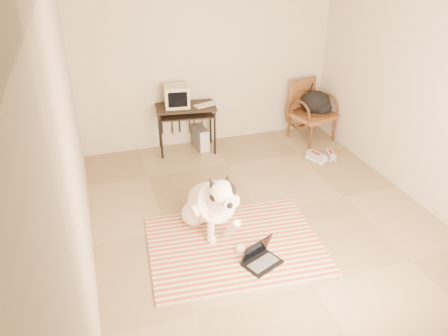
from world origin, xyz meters
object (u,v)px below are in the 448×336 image
dog (211,204)px  crt_monitor (177,96)px  pc_tower (201,138)px  rattan_chair (310,111)px  computer_desk (186,113)px  backpack (317,103)px  laptop (260,257)px

dog → crt_monitor: size_ratio=2.98×
pc_tower → rattan_chair: (1.82, -0.16, 0.30)m
dog → rattan_chair: size_ratio=1.24×
pc_tower → rattan_chair: size_ratio=0.42×
computer_desk → backpack: size_ratio=1.92×
dog → backpack: size_ratio=2.38×
laptop → backpack: (2.04, 2.66, 0.52)m
dog → crt_monitor: (0.11, 2.14, 0.55)m
computer_desk → crt_monitor: bearing=161.7°
backpack → crt_monitor: bearing=174.6°
computer_desk → backpack: 2.13m
laptop → computer_desk: size_ratio=0.48×
rattan_chair → computer_desk: bearing=176.1°
backpack → dog: bearing=-140.6°
laptop → crt_monitor: 2.99m
computer_desk → pc_tower: computer_desk is taller
crt_monitor → rattan_chair: bearing=-4.7°
pc_tower → rattan_chair: bearing=-4.9°
computer_desk → backpack: backpack is taller
crt_monitor → backpack: (2.24, -0.21, -0.29)m
dog → rattan_chair: (2.27, 1.96, 0.13)m
laptop → pc_tower: size_ratio=1.14×
dog → computer_desk: bearing=83.7°
laptop → rattan_chair: (1.96, 2.69, 0.39)m
dog → laptop: 0.83m
backpack → computer_desk: bearing=175.4°
dog → pc_tower: bearing=78.0°
dog → pc_tower: dog is taller
dog → laptop: dog is taller
computer_desk → pc_tower: size_ratio=2.39×
laptop → rattan_chair: bearing=53.9°
laptop → computer_desk: 2.88m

